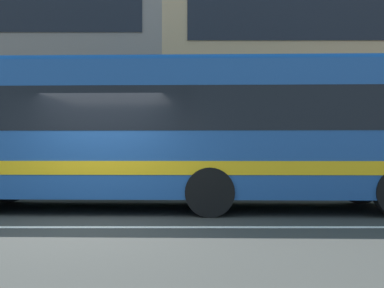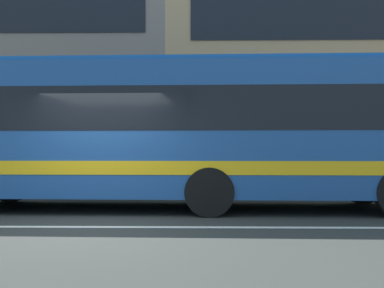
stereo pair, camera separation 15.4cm
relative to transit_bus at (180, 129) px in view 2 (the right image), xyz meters
The scene contains 4 objects.
ground_plane 3.37m from the transit_bus, 123.78° to the right, with size 160.00×160.00×0.00m, color #30312E.
lane_centre_line 3.37m from the transit_bus, 123.78° to the right, with size 60.00×0.16×0.01m, color silver.
hedge_row_far 6.13m from the transit_bus, 142.16° to the left, with size 22.90×1.10×1.12m, color #28441E.
transit_bus is the anchor object (origin of this frame).
Camera 2 is at (2.01, -7.75, 1.37)m, focal length 41.43 mm.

